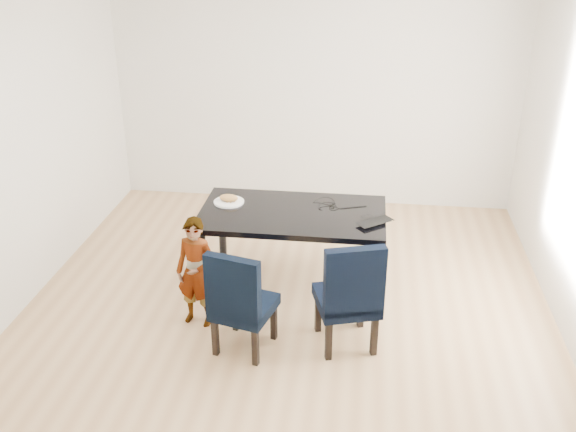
# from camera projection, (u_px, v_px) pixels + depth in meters

# --- Properties ---
(floor) EXTENTS (4.50, 5.00, 0.01)m
(floor) POSITION_uv_depth(u_px,v_px,m) (285.00, 318.00, 5.41)
(floor) COLOR tan
(floor) RESTS_ON ground
(wall_back) EXTENTS (4.50, 0.01, 2.70)m
(wall_back) POSITION_uv_depth(u_px,v_px,m) (314.00, 87.00, 7.08)
(wall_back) COLOR white
(wall_back) RESTS_ON ground
(wall_front) EXTENTS (4.50, 0.01, 2.70)m
(wall_front) POSITION_uv_depth(u_px,v_px,m) (203.00, 387.00, 2.58)
(wall_front) COLOR silver
(wall_front) RESTS_ON ground
(wall_left) EXTENTS (0.01, 5.00, 2.70)m
(wall_left) POSITION_uv_depth(u_px,v_px,m) (4.00, 154.00, 5.09)
(wall_left) COLOR silver
(wall_left) RESTS_ON ground
(dining_table) EXTENTS (1.60, 0.90, 0.75)m
(dining_table) POSITION_uv_depth(u_px,v_px,m) (292.00, 250.00, 5.69)
(dining_table) COLOR black
(dining_table) RESTS_ON floor
(chair_left) EXTENTS (0.52, 0.53, 0.88)m
(chair_left) POSITION_uv_depth(u_px,v_px,m) (244.00, 298.00, 4.86)
(chair_left) COLOR black
(chair_left) RESTS_ON floor
(chair_right) EXTENTS (0.57, 0.58, 0.94)m
(chair_right) POSITION_uv_depth(u_px,v_px,m) (347.00, 291.00, 4.89)
(chair_right) COLOR black
(chair_right) RESTS_ON floor
(child) EXTENTS (0.38, 0.28, 0.94)m
(child) POSITION_uv_depth(u_px,v_px,m) (196.00, 272.00, 5.15)
(child) COLOR #F93B15
(child) RESTS_ON floor
(plate) EXTENTS (0.29, 0.29, 0.02)m
(plate) POSITION_uv_depth(u_px,v_px,m) (229.00, 202.00, 5.71)
(plate) COLOR white
(plate) RESTS_ON dining_table
(sandwich) EXTENTS (0.18, 0.14, 0.07)m
(sandwich) POSITION_uv_depth(u_px,v_px,m) (229.00, 198.00, 5.69)
(sandwich) COLOR #A9773C
(sandwich) RESTS_ON plate
(laptop) EXTENTS (0.38, 0.36, 0.02)m
(laptop) POSITION_uv_depth(u_px,v_px,m) (372.00, 221.00, 5.35)
(laptop) COLOR black
(laptop) RESTS_ON dining_table
(cable_tangle) EXTENTS (0.18, 0.18, 0.01)m
(cable_tangle) POSITION_uv_depth(u_px,v_px,m) (328.00, 208.00, 5.61)
(cable_tangle) COLOR black
(cable_tangle) RESTS_ON dining_table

